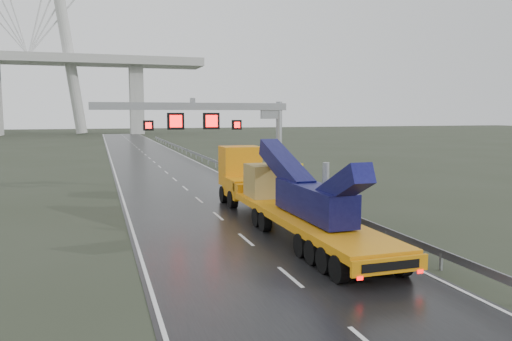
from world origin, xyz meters
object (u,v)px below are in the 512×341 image
object	(u,v)px
exit_sign_pair	(294,173)
heavy_haul_truck	(275,190)
sign_gantry	(220,122)
striped_barrier	(311,192)

from	to	relation	value
exit_sign_pair	heavy_haul_truck	bearing A→B (deg)	-120.11
sign_gantry	exit_sign_pair	distance (m)	6.84
exit_sign_pair	striped_barrier	world-z (taller)	exit_sign_pair
sign_gantry	heavy_haul_truck	world-z (taller)	sign_gantry
sign_gantry	exit_sign_pair	world-z (taller)	sign_gantry
striped_barrier	exit_sign_pair	bearing A→B (deg)	118.42
heavy_haul_truck	striped_barrier	xyz separation A→B (m)	(5.18, 6.48, -1.34)
heavy_haul_truck	sign_gantry	bearing A→B (deg)	93.50
sign_gantry	striped_barrier	size ratio (longest dim) A/B	14.49
sign_gantry	striped_barrier	world-z (taller)	sign_gantry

